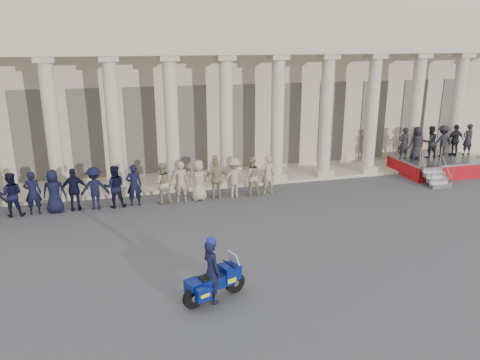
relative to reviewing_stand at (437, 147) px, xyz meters
The scene contains 6 objects.
ground 14.75m from the reviewing_stand, 150.32° to the right, with size 90.00×90.00×0.00m, color #3E3E40.
building 15.11m from the reviewing_stand, 149.62° to the left, with size 40.00×12.50×9.00m.
officer_rank 18.54m from the reviewing_stand, behind, with size 17.58×0.70×1.85m.
reviewing_stand is the anchor object (origin of this frame).
motorcycle 17.18m from the reviewing_stand, 146.20° to the right, with size 1.91×1.14×1.28m.
rider 17.27m from the reviewing_stand, 146.28° to the right, with size 0.65×0.78×1.92m.
Camera 1 is at (-3.86, -13.61, 7.00)m, focal length 35.00 mm.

